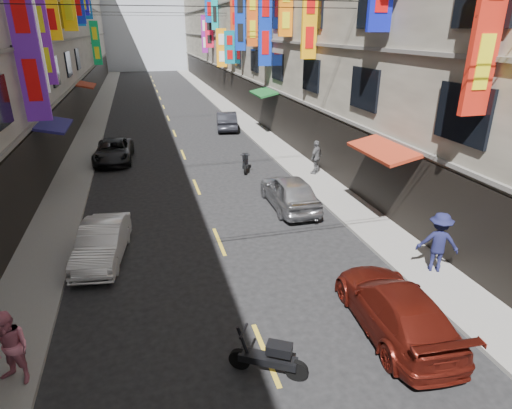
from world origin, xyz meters
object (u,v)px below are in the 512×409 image
car_right_far (226,120)px  pedestrian_lfar (10,349)px  car_right_mid (289,191)px  pedestrian_rfar (316,157)px  car_right_near (395,308)px  scooter_crossing (269,358)px  car_left_far (114,151)px  car_left_mid (102,243)px  pedestrian_rnear (438,242)px  scooter_far_right (245,163)px

car_right_far → pedestrian_lfar: 25.63m
car_right_mid → pedestrian_rfar: size_ratio=2.41×
car_right_near → pedestrian_lfar: pedestrian_lfar is taller
scooter_crossing → pedestrian_lfar: (-5.30, 1.09, 0.54)m
pedestrian_lfar → scooter_crossing: bearing=18.6°
car_left_far → car_right_mid: car_right_mid is taller
scooter_crossing → car_right_far: car_right_far is taller
car_right_mid → car_left_mid: bearing=20.2°
pedestrian_rnear → pedestrian_rfar: 9.99m
car_right_far → scooter_crossing: bearing=89.3°
car_right_mid → car_right_far: (0.48, 15.89, -0.04)m
car_left_mid → scooter_far_right: bearing=58.0°
car_right_far → pedestrian_rfar: 12.39m
scooter_crossing → scooter_far_right: (3.03, 14.53, 0.00)m
car_left_mid → pedestrian_rnear: 10.72m
car_left_mid → car_right_mid: 7.92m
pedestrian_lfar → pedestrian_rnear: bearing=38.4°
scooter_far_right → car_left_mid: (-6.87, -8.16, 0.18)m
scooter_far_right → car_right_far: (1.08, 10.39, 0.24)m
scooter_far_right → car_right_near: 13.89m
car_left_far → scooter_far_right: bearing=-24.8°
car_left_mid → pedestrian_lfar: pedestrian_lfar is taller
scooter_far_right → pedestrian_rfar: pedestrian_rfar is taller
scooter_far_right → car_right_near: bearing=106.3°
car_right_mid → car_right_far: 15.90m
car_left_mid → pedestrian_rfar: size_ratio=2.15×
car_left_far → pedestrian_lfar: 17.19m
scooter_crossing → car_right_mid: bearing=8.9°
scooter_far_right → pedestrian_rnear: 12.22m
scooter_crossing → pedestrian_rnear: (6.24, 2.76, 0.64)m
car_left_mid → car_right_near: (7.35, -5.71, 0.03)m
car_right_far → pedestrian_rnear: pedestrian_rnear is taller
scooter_crossing → scooter_far_right: 14.84m
car_right_mid → pedestrian_lfar: (-8.92, -7.95, 0.26)m
car_right_mid → car_right_far: car_right_mid is taller
car_right_near → pedestrian_rfar: bearing=-99.2°
car_right_near → pedestrian_rnear: (2.74, 2.10, 0.43)m
car_right_mid → car_right_far: bearing=-91.2°
car_right_mid → scooter_far_right: bearing=-83.3°
car_right_mid → pedestrian_lfar: 11.95m
scooter_far_right → car_right_mid: 5.54m
car_left_far → car_right_near: car_right_near is taller
pedestrian_lfar → pedestrian_rfar: pedestrian_rfar is taller
car_right_near → car_right_mid: (0.12, 8.38, 0.07)m
pedestrian_lfar → pedestrian_rfar: (11.66, 11.66, 0.01)m
car_left_far → car_right_far: size_ratio=1.06×
car_right_far → car_right_near: bearing=97.2°
car_left_mid → pedestrian_rnear: size_ratio=1.96×
scooter_crossing → car_right_far: (4.10, 24.93, 0.24)m
pedestrian_rfar → car_right_near: bearing=37.0°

